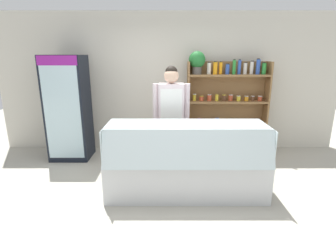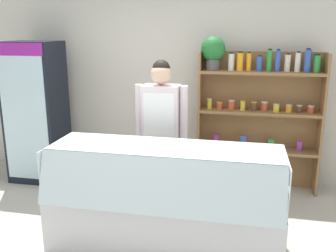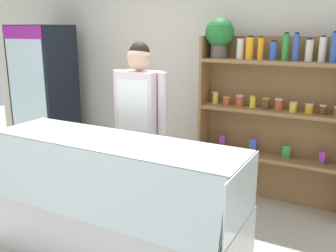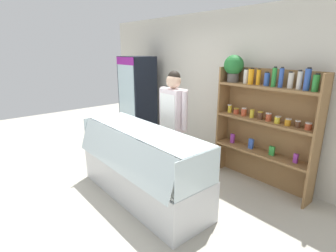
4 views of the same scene
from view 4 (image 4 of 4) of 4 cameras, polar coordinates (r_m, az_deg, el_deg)
ground_plane at (r=4.07m, az=-8.75°, el=-14.09°), size 12.00×12.00×0.00m
back_wall at (r=4.92m, az=11.29°, el=7.86°), size 6.80×0.10×2.70m
drinks_fridge at (r=5.97m, az=-6.63°, el=5.66°), size 0.71×0.59×1.91m
shelving_unit at (r=4.16m, az=19.40°, el=2.84°), size 1.54×0.31×1.97m
deli_display_case at (r=3.81m, az=-5.74°, el=-10.84°), size 2.18×0.80×1.01m
shop_clerk at (r=4.14m, az=1.13°, el=2.16°), size 0.59×0.25×1.74m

